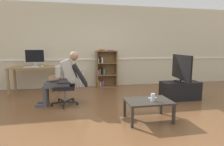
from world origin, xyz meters
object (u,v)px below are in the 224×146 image
object	(u,v)px
bookshelf	(105,69)
tv_stand	(180,91)
keyboard	(32,67)
person_seated	(62,77)
radiator	(73,79)
spare_remote	(153,98)
tv_screen	(181,68)
computer_mouse	(42,66)
imac_monitor	(35,57)
coffee_table	(148,103)
office_chair	(72,82)
computer_desk	(34,70)
drinking_glass	(153,97)

from	to	relation	value
bookshelf	tv_stand	bearing A→B (deg)	-47.36
tv_stand	bookshelf	bearing A→B (deg)	132.64
keyboard	person_seated	size ratio (longest dim) A/B	0.33
keyboard	radiator	world-z (taller)	keyboard
person_seated	spare_remote	bearing A→B (deg)	58.82
tv_screen	keyboard	bearing A→B (deg)	77.65
computer_mouse	spare_remote	size ratio (longest dim) A/B	0.67
imac_monitor	radiator	world-z (taller)	imac_monitor
computer_mouse	coffee_table	world-z (taller)	computer_mouse
spare_remote	office_chair	bearing A→B (deg)	-122.83
computer_desk	imac_monitor	distance (m)	0.41
spare_remote	computer_desk	bearing A→B (deg)	-129.88
computer_desk	office_chair	size ratio (longest dim) A/B	1.41
computer_desk	person_seated	distance (m)	1.65
imac_monitor	person_seated	bearing A→B (deg)	-58.47
office_chair	computer_desk	bearing A→B (deg)	-138.86
office_chair	spare_remote	world-z (taller)	office_chair
radiator	drinking_glass	size ratio (longest dim) A/B	5.55
imac_monitor	tv_stand	xyz separation A→B (m)	(3.79, -1.58, -0.82)
office_chair	tv_stand	xyz separation A→B (m)	(2.70, -0.12, -0.29)
keyboard	bookshelf	xyz separation A→B (m)	(2.19, 0.44, -0.18)
person_seated	tv_stand	distance (m)	2.93
drinking_glass	spare_remote	world-z (taller)	drinking_glass
computer_mouse	office_chair	distance (m)	1.55
imac_monitor	drinking_glass	xyz separation A→B (m)	(2.54, -2.73, -0.60)
imac_monitor	keyboard	bearing A→B (deg)	-104.48
office_chair	tv_stand	size ratio (longest dim) A/B	0.99
computer_mouse	office_chair	xyz separation A→B (m)	(0.87, -1.26, -0.25)
tv_stand	drinking_glass	distance (m)	1.71
keyboard	spare_remote	distance (m)	3.57
keyboard	coffee_table	distance (m)	3.55
coffee_table	tv_stand	bearing A→B (deg)	39.45
coffee_table	drinking_glass	world-z (taller)	drinking_glass
person_seated	drinking_glass	xyz separation A→B (m)	(1.65, -1.28, -0.21)
person_seated	spare_remote	distance (m)	2.06
computer_mouse	bookshelf	distance (m)	1.97
computer_mouse	keyboard	bearing A→B (deg)	-175.89
imac_monitor	tv_screen	xyz separation A→B (m)	(3.79, -1.58, -0.24)
radiator	drinking_glass	bearing A→B (deg)	-64.24
keyboard	person_seated	distance (m)	1.56
tv_screen	drinking_glass	xyz separation A→B (m)	(-1.25, -1.15, -0.37)
computer_mouse	drinking_glass	xyz separation A→B (m)	(2.32, -2.53, -0.33)
radiator	tv_screen	world-z (taller)	tv_screen
computer_desk	spare_remote	world-z (taller)	computer_desk
computer_mouse	spare_remote	distance (m)	3.39
spare_remote	drinking_glass	bearing A→B (deg)	-19.23
spare_remote	tv_screen	bearing A→B (deg)	133.48
keyboard	person_seated	bearing A→B (deg)	-52.51
bookshelf	coffee_table	distance (m)	2.91
tv_stand	coffee_table	xyz separation A→B (m)	(-1.31, -1.08, 0.10)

